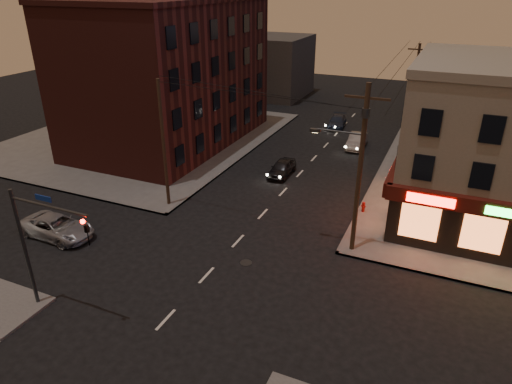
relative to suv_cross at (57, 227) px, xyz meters
The scene contains 15 objects.
ground 10.80m from the suv_cross, ahead, with size 120.00×120.00×0.00m, color black.
sidewalk_nw 20.46m from the suv_cross, 110.69° to the left, with size 24.00×28.00×0.15m, color #514F4C.
brick_apartment 20.38m from the suv_cross, 101.02° to the left, with size 12.00×20.00×13.00m, color #471A16.
bg_building_ne_a 45.56m from the suv_cross, 56.99° to the left, with size 10.00×12.00×7.00m, color #3F3D3A.
bg_building_nw 42.32m from the suv_cross, 93.02° to the left, with size 9.00×10.00×8.00m, color #3F3D3A.
bg_building_ne_b 56.93m from the suv_cross, 66.40° to the left, with size 8.00×8.00×6.00m, color #3F3D3A.
utility_pole_main 19.12m from the suv_cross, 18.76° to the left, with size 4.20×0.44×10.00m.
utility_pole_far 36.83m from the suv_cross, 61.32° to the left, with size 0.26×0.26×9.00m, color #382619.
utility_pole_west 8.68m from the suv_cross, 59.06° to the left, with size 0.24×0.24×9.00m, color #382619.
traffic_signal 8.31m from the suv_cross, 46.43° to the right, with size 4.49×0.32×6.47m.
suv_cross is the anchor object (origin of this frame).
sedan_near 17.92m from the suv_cross, 58.03° to the left, with size 1.54×3.83×1.31m, color black.
sedan_mid 28.18m from the suv_cross, 60.96° to the left, with size 1.47×4.22×1.39m, color slate.
sedan_far 32.17m from the suv_cross, 71.54° to the left, with size 1.71×4.21×1.22m, color #1D263A.
fire_hydrant 20.42m from the suv_cross, 32.77° to the left, with size 0.34×0.34×0.75m.
Camera 1 is at (11.03, -18.10, 14.96)m, focal length 32.00 mm.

